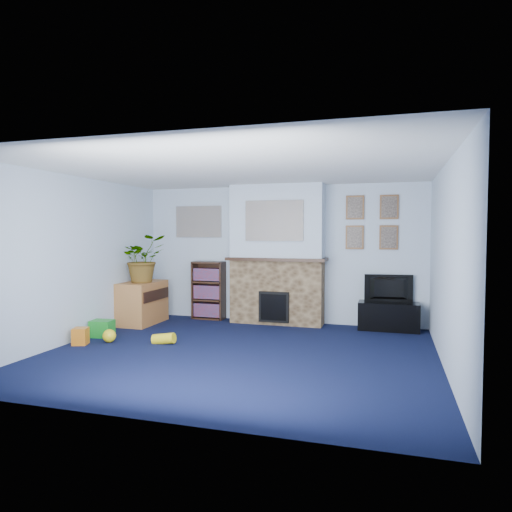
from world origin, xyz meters
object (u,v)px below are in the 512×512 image
(sideboard, at_px, (143,303))
(television, at_px, (389,289))
(bookshelf, at_px, (209,292))
(tv_stand, at_px, (389,316))

(sideboard, bearing_deg, television, 9.28)
(television, relative_size, bookshelf, 0.73)
(tv_stand, relative_size, bookshelf, 0.91)
(tv_stand, xyz_separation_m, sideboard, (-4.11, -0.65, 0.12))
(television, bearing_deg, bookshelf, -7.32)
(tv_stand, distance_m, sideboard, 4.16)
(television, height_order, sideboard, television)
(tv_stand, bearing_deg, bookshelf, 178.62)
(television, distance_m, bookshelf, 3.17)
(television, distance_m, sideboard, 4.17)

